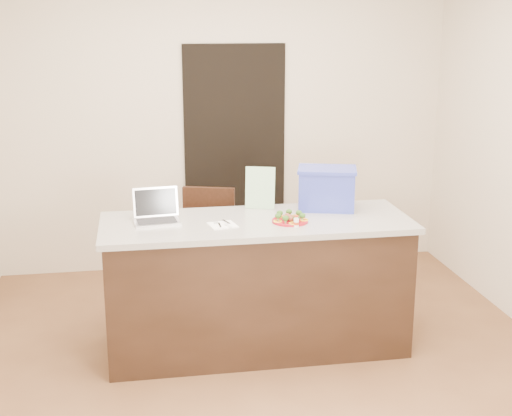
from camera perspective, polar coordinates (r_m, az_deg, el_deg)
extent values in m
plane|color=brown|center=(4.85, 0.56, -12.30)|extent=(4.00, 4.00, 0.00)
plane|color=beige|center=(6.34, -2.65, 7.15)|extent=(4.00, 0.00, 4.00)
plane|color=beige|center=(2.52, 8.78, -5.66)|extent=(4.00, 0.00, 4.00)
cube|color=black|center=(6.39, -1.70, 4.04)|extent=(0.90, 0.02, 2.00)
cube|color=black|center=(4.89, 0.05, -6.38)|extent=(2.00, 0.70, 0.88)
cube|color=beige|center=(4.74, 0.05, -1.20)|extent=(2.06, 0.76, 0.04)
cylinder|color=maroon|center=(4.69, 2.73, -1.04)|extent=(0.24, 0.24, 0.01)
torus|color=maroon|center=(4.69, 2.73, -0.98)|extent=(0.24, 0.24, 0.01)
sphere|color=brown|center=(4.69, 2.74, -0.75)|extent=(0.04, 0.04, 0.04)
sphere|color=brown|center=(4.71, 2.51, -0.66)|extent=(0.04, 0.04, 0.04)
sphere|color=brown|center=(4.69, 2.36, -0.74)|extent=(0.04, 0.04, 0.04)
sphere|color=brown|center=(4.66, 2.49, -0.83)|extent=(0.04, 0.04, 0.04)
sphere|color=brown|center=(4.66, 2.80, -0.85)|extent=(0.04, 0.04, 0.04)
sphere|color=brown|center=(4.67, 3.07, -0.80)|extent=(0.04, 0.04, 0.04)
sphere|color=brown|center=(4.70, 3.08, -0.71)|extent=(0.04, 0.04, 0.04)
ellipsoid|color=#1F4412|center=(4.74, 3.45, -0.39)|extent=(0.04, 0.04, 0.04)
ellipsoid|color=#1F4412|center=(4.76, 2.65, -0.30)|extent=(0.04, 0.04, 0.04)
ellipsoid|color=#1F4412|center=(4.73, 1.91, -0.41)|extent=(0.04, 0.04, 0.04)
ellipsoid|color=#1F4412|center=(4.66, 1.78, -0.64)|extent=(0.04, 0.04, 0.04)
ellipsoid|color=#1F4412|center=(4.61, 2.38, -0.83)|extent=(0.04, 0.04, 0.04)
ellipsoid|color=#1F4412|center=(4.61, 3.25, -0.82)|extent=(0.04, 0.04, 0.04)
ellipsoid|color=#1F4412|center=(4.67, 3.73, -0.62)|extent=(0.04, 0.04, 0.04)
torus|color=yellow|center=(4.77, 3.17, -0.63)|extent=(0.06, 0.06, 0.01)
torus|color=yellow|center=(4.75, 1.88, -0.70)|extent=(0.06, 0.06, 0.01)
torus|color=yellow|center=(4.64, 1.75, -1.07)|extent=(0.06, 0.06, 0.01)
torus|color=yellow|center=(4.60, 3.00, -1.23)|extent=(0.06, 0.06, 0.01)
torus|color=yellow|center=(4.68, 3.87, -0.96)|extent=(0.06, 0.06, 0.01)
cube|color=white|center=(4.61, -2.70, -1.37)|extent=(0.20, 0.20, 0.01)
cube|color=silver|center=(4.59, -2.91, -1.38)|extent=(0.01, 0.11, 0.00)
cube|color=silver|center=(4.65, -3.00, -1.17)|extent=(0.03, 0.05, 0.00)
cube|color=white|center=(4.58, -2.26, -1.41)|extent=(0.04, 0.08, 0.01)
cube|color=silver|center=(4.66, -2.40, -1.11)|extent=(0.05, 0.10, 0.00)
cylinder|color=silver|center=(4.58, 3.24, -1.19)|extent=(0.03, 0.03, 0.05)
cylinder|color=silver|center=(4.57, 3.24, -0.79)|extent=(0.02, 0.02, 0.01)
cylinder|color=#BC3414|center=(4.57, 3.25, -0.66)|extent=(0.03, 0.03, 0.01)
cylinder|color=#BC3414|center=(4.58, 3.24, -1.23)|extent=(0.04, 0.04, 0.02)
cube|color=silver|center=(4.72, -7.95, -1.07)|extent=(0.32, 0.24, 0.01)
cube|color=silver|center=(4.79, -8.04, 0.49)|extent=(0.30, 0.08, 0.20)
cube|color=black|center=(4.79, -8.03, 0.47)|extent=(0.27, 0.07, 0.17)
cube|color=#27272A|center=(4.71, -7.95, -1.02)|extent=(0.27, 0.17, 0.00)
cube|color=white|center=(4.98, 0.33, 1.62)|extent=(0.21, 0.11, 0.29)
cube|color=#2C37A0|center=(5.00, 5.67, 1.45)|extent=(0.44, 0.36, 0.27)
cube|color=#2C37A0|center=(4.97, 5.72, 3.08)|extent=(0.46, 0.39, 0.02)
cube|color=#32190F|center=(5.54, -3.54, -3.73)|extent=(0.51, 0.51, 0.04)
cube|color=#32190F|center=(5.65, -3.79, -0.67)|extent=(0.41, 0.16, 0.47)
cylinder|color=#32190F|center=(5.44, -5.15, -6.62)|extent=(0.04, 0.04, 0.44)
cylinder|color=#32190F|center=(5.48, -1.45, -6.41)|extent=(0.04, 0.04, 0.44)
cylinder|color=#32190F|center=(5.77, -5.44, -5.32)|extent=(0.04, 0.04, 0.44)
cylinder|color=#32190F|center=(5.80, -1.95, -5.14)|extent=(0.04, 0.04, 0.44)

